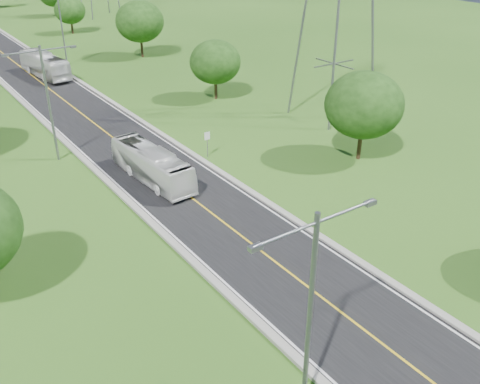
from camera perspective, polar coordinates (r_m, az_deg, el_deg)
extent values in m
plane|color=#284E16|center=(65.22, -17.83, 8.94)|extent=(260.00, 260.00, 0.00)
cube|color=black|center=(70.75, -19.41, 10.12)|extent=(8.00, 150.00, 0.06)
cube|color=gray|center=(69.80, -22.76, 9.38)|extent=(0.50, 150.00, 0.22)
cube|color=gray|center=(71.90, -16.17, 10.91)|extent=(0.50, 150.00, 0.22)
cylinder|color=slate|center=(47.65, -3.51, 5.11)|extent=(0.08, 0.08, 2.40)
cube|color=white|center=(47.33, -3.52, 5.99)|extent=(0.55, 0.04, 0.70)
cylinder|color=slate|center=(21.79, 7.40, -13.70)|extent=(0.22, 0.22, 10.00)
cylinder|color=slate|center=(18.29, 4.96, -4.53)|extent=(2.80, 0.12, 0.12)
cylinder|color=slate|center=(19.98, 11.19, -2.03)|extent=(2.80, 0.12, 0.12)
cube|color=slate|center=(17.63, 1.66, -5.96)|extent=(0.50, 0.25, 0.18)
cube|color=slate|center=(20.86, 13.71, -1.13)|extent=(0.50, 0.25, 0.18)
cylinder|color=slate|center=(48.40, -19.66, 8.70)|extent=(0.22, 0.22, 10.00)
cylinder|color=slate|center=(46.93, -22.22, 13.60)|extent=(2.80, 0.12, 0.12)
cylinder|color=slate|center=(47.61, -18.91, 14.31)|extent=(2.80, 0.12, 0.12)
cube|color=slate|center=(46.68, -23.77, 13.19)|extent=(0.50, 0.25, 0.18)
cube|color=slate|center=(47.99, -17.39, 14.57)|extent=(0.50, 0.25, 0.18)
cylinder|color=slate|center=(82.51, -18.44, 16.15)|extent=(0.22, 0.22, 10.00)
cylinder|color=black|center=(48.25, 12.65, 5.07)|extent=(0.36, 0.36, 2.88)
ellipsoid|color=#19390F|center=(47.07, 13.09, 9.03)|extent=(6.72, 6.72, 5.71)
cylinder|color=black|center=(63.75, -2.61, 11.00)|extent=(0.36, 0.36, 2.52)
ellipsoid|color=#19390F|center=(62.95, -2.67, 13.69)|extent=(5.88, 5.88, 5.00)
cylinder|color=black|center=(85.15, -10.43, 14.98)|extent=(0.36, 0.36, 3.06)
ellipsoid|color=#19390F|center=(84.45, -10.65, 17.45)|extent=(7.14, 7.14, 6.07)
cylinder|color=black|center=(106.36, -17.48, 16.44)|extent=(0.36, 0.36, 2.34)
ellipsoid|color=#19390F|center=(105.91, -17.70, 17.95)|extent=(5.46, 5.46, 4.64)
cylinder|color=black|center=(126.23, -19.03, 17.88)|extent=(0.36, 0.36, 2.70)
imported|color=silver|center=(77.29, -20.11, 12.60)|extent=(3.62, 11.22, 3.07)
imported|color=white|center=(43.58, -9.39, 2.90)|extent=(2.88, 9.96, 2.74)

